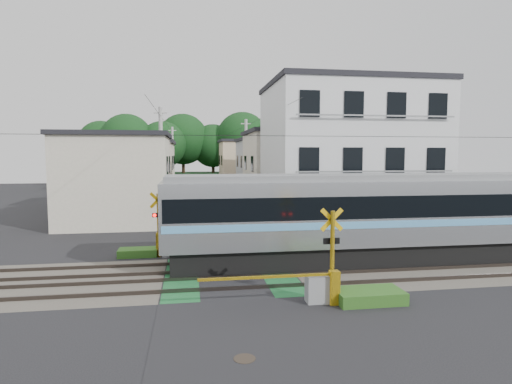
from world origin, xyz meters
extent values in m
plane|color=black|center=(0.00, 0.00, 0.00)|extent=(120.00, 120.00, 0.00)
cube|color=#47423A|center=(0.00, 0.00, 0.00)|extent=(120.00, 6.00, 0.00)
cube|color=black|center=(0.00, 0.00, 0.01)|extent=(5.20, 120.00, 0.00)
cube|color=#145126|center=(-1.90, 0.00, 0.01)|extent=(1.30, 6.00, 0.00)
cube|color=#145126|center=(1.90, 0.00, 0.01)|extent=(1.30, 6.00, 0.00)
cube|color=#3F3833|center=(0.00, -1.90, 0.07)|extent=(120.00, 0.08, 0.14)
cube|color=#3F3833|center=(0.00, -0.50, 0.07)|extent=(120.00, 0.08, 0.14)
cube|color=#3F3833|center=(0.00, 0.50, 0.07)|extent=(120.00, 0.08, 0.14)
cube|color=#3F3833|center=(0.00, 1.90, 0.07)|extent=(120.00, 0.08, 0.14)
cube|color=black|center=(6.75, 1.20, 0.47)|extent=(18.21, 2.51, 0.95)
cube|color=black|center=(0.11, 1.20, 0.32)|extent=(2.53, 2.32, 0.63)
cube|color=black|center=(13.39, 1.20, 0.32)|extent=(2.53, 2.32, 0.63)
cube|color=#B0B4B9|center=(6.75, 1.20, 2.32)|extent=(18.97, 2.95, 2.74)
cube|color=black|center=(6.75, 1.20, 2.65)|extent=(18.67, 2.99, 0.93)
cube|color=#5399D1|center=(6.75, 1.20, 1.94)|extent=(18.78, 2.98, 0.30)
cube|color=slate|center=(6.75, 1.20, 3.82)|extent=(18.59, 2.42, 0.25)
cube|color=black|center=(-2.69, 1.20, 2.73)|extent=(0.10, 2.54, 1.64)
cylinder|color=#E6B00C|center=(3.00, -3.60, 1.50)|extent=(0.14, 0.14, 3.00)
cube|color=#E6B00C|center=(3.00, -3.50, 2.70)|extent=(0.77, 0.05, 0.77)
cube|color=#E6B00C|center=(3.00, -3.50, 2.70)|extent=(0.77, 0.05, 0.77)
cube|color=black|center=(3.00, -3.50, 2.00)|extent=(0.55, 0.05, 0.20)
sphere|color=#FF0C07|center=(2.84, -3.44, 2.00)|extent=(0.16, 0.16, 0.16)
sphere|color=#FF0C07|center=(3.16, -3.44, 2.00)|extent=(0.16, 0.16, 0.16)
cube|color=gray|center=(2.50, -3.60, 0.45)|extent=(0.70, 0.50, 0.90)
cube|color=#E6B00C|center=(3.00, -3.85, 0.55)|extent=(0.30, 0.30, 1.10)
cube|color=#E6B00C|center=(0.75, -3.85, 1.00)|extent=(4.20, 0.08, 0.08)
cylinder|color=#E6B00C|center=(-3.00, 3.60, 1.50)|extent=(0.14, 0.14, 3.00)
cube|color=#E6B00C|center=(-3.00, 3.50, 2.70)|extent=(0.77, 0.05, 0.77)
cube|color=#E6B00C|center=(-3.00, 3.50, 2.70)|extent=(0.77, 0.05, 0.77)
cube|color=black|center=(-3.00, 3.50, 2.00)|extent=(0.55, 0.05, 0.20)
sphere|color=#FF0C07|center=(-3.16, 3.44, 2.00)|extent=(0.16, 0.16, 0.16)
sphere|color=#FF0C07|center=(-2.84, 3.44, 2.00)|extent=(0.16, 0.16, 0.16)
cube|color=gray|center=(-2.50, 3.60, 0.45)|extent=(0.70, 0.50, 0.90)
cube|color=#E6B00C|center=(-3.00, 3.85, 0.55)|extent=(0.30, 0.30, 1.10)
cube|color=#E6B00C|center=(-0.75, 3.85, 1.00)|extent=(4.20, 0.08, 0.08)
cube|color=silver|center=(8.50, 9.50, 4.50)|extent=(10.00, 8.00, 9.00)
cube|color=black|center=(8.50, 9.50, 9.15)|extent=(10.20, 8.16, 0.30)
cube|color=black|center=(4.80, 5.47, 1.50)|extent=(1.10, 0.06, 1.40)
cube|color=black|center=(7.25, 5.47, 1.50)|extent=(1.10, 0.06, 1.40)
cube|color=black|center=(9.70, 5.47, 1.50)|extent=(1.10, 0.06, 1.40)
cube|color=black|center=(12.15, 5.47, 1.50)|extent=(1.10, 0.06, 1.40)
cube|color=gray|center=(8.50, 5.25, 0.90)|extent=(9.00, 0.06, 0.08)
cube|color=black|center=(4.80, 5.47, 4.50)|extent=(1.10, 0.06, 1.40)
cube|color=black|center=(7.25, 5.47, 4.50)|extent=(1.10, 0.06, 1.40)
cube|color=black|center=(9.70, 5.47, 4.50)|extent=(1.10, 0.06, 1.40)
cube|color=black|center=(12.15, 5.47, 4.50)|extent=(1.10, 0.06, 1.40)
cube|color=gray|center=(8.50, 5.25, 3.90)|extent=(9.00, 0.06, 0.08)
cube|color=black|center=(4.80, 5.47, 7.50)|extent=(1.10, 0.06, 1.40)
cube|color=black|center=(7.25, 5.47, 7.50)|extent=(1.10, 0.06, 1.40)
cube|color=black|center=(9.70, 5.47, 7.50)|extent=(1.10, 0.06, 1.40)
cube|color=black|center=(12.15, 5.47, 7.50)|extent=(1.10, 0.06, 1.40)
cube|color=gray|center=(8.50, 5.25, 6.90)|extent=(9.00, 0.06, 0.08)
cube|color=beige|center=(-6.50, 14.00, 3.00)|extent=(7.00, 7.00, 6.00)
cube|color=black|center=(-6.50, 14.00, 6.15)|extent=(7.35, 7.35, 0.30)
cube|color=black|center=(-2.97, 12.25, 1.30)|extent=(0.06, 1.00, 1.20)
cube|color=black|center=(-2.97, 15.75, 1.30)|extent=(0.06, 1.00, 1.20)
cube|color=black|center=(-2.97, 12.25, 4.10)|extent=(0.06, 1.00, 1.20)
cube|color=black|center=(-2.97, 15.75, 4.10)|extent=(0.06, 1.00, 1.20)
cube|color=beige|center=(6.80, 18.00, 3.25)|extent=(7.00, 8.00, 6.50)
cube|color=black|center=(6.80, 18.00, 6.65)|extent=(7.35, 8.40, 0.30)
cube|color=black|center=(3.27, 16.00, 1.30)|extent=(0.06, 1.00, 1.20)
cube|color=black|center=(3.27, 20.00, 1.30)|extent=(0.06, 1.00, 1.20)
cube|color=black|center=(3.27, 16.00, 4.10)|extent=(0.06, 1.00, 1.20)
cube|color=black|center=(3.27, 20.00, 4.10)|extent=(0.06, 1.00, 1.20)
cube|color=beige|center=(-7.00, 23.00, 2.90)|extent=(8.00, 7.00, 5.80)
cube|color=black|center=(-7.00, 23.00, 5.95)|extent=(8.40, 7.35, 0.30)
cube|color=black|center=(-2.97, 21.25, 1.30)|extent=(0.06, 1.00, 1.20)
cube|color=black|center=(-2.97, 24.75, 1.30)|extent=(0.06, 1.00, 1.20)
cube|color=black|center=(-2.97, 21.25, 4.10)|extent=(0.06, 1.00, 1.20)
cube|color=black|center=(-2.97, 24.75, 4.10)|extent=(0.06, 1.00, 1.20)
cube|color=#A9ABAE|center=(7.20, 28.00, 3.10)|extent=(7.00, 7.00, 6.20)
cube|color=black|center=(7.20, 28.00, 6.35)|extent=(7.35, 7.35, 0.30)
cube|color=black|center=(3.67, 26.25, 1.30)|extent=(0.06, 1.00, 1.20)
cube|color=black|center=(3.67, 29.75, 1.30)|extent=(0.06, 1.00, 1.20)
cube|color=black|center=(3.67, 26.25, 4.10)|extent=(0.06, 1.00, 1.20)
cube|color=black|center=(3.67, 29.75, 4.10)|extent=(0.06, 1.00, 1.20)
cube|color=beige|center=(-6.80, 33.00, 3.00)|extent=(7.00, 8.00, 6.00)
cube|color=black|center=(-6.80, 33.00, 6.15)|extent=(7.35, 8.40, 0.30)
cube|color=black|center=(-3.27, 31.00, 1.30)|extent=(0.06, 1.00, 1.20)
cube|color=black|center=(-3.27, 35.00, 1.30)|extent=(0.06, 1.00, 1.20)
cube|color=black|center=(-3.27, 31.00, 4.10)|extent=(0.06, 1.00, 1.20)
cube|color=black|center=(-3.27, 35.00, 4.10)|extent=(0.06, 1.00, 1.20)
cube|color=#CCB590|center=(6.50, 38.00, 3.20)|extent=(8.00, 7.00, 6.40)
cube|color=black|center=(6.50, 38.00, 6.55)|extent=(8.40, 7.35, 0.30)
cube|color=black|center=(2.47, 36.25, 1.30)|extent=(0.06, 1.00, 1.20)
cube|color=black|center=(2.47, 39.75, 1.30)|extent=(0.06, 1.00, 1.20)
cube|color=black|center=(2.47, 36.25, 4.10)|extent=(0.06, 1.00, 1.20)
cube|color=black|center=(2.47, 39.75, 4.10)|extent=(0.06, 1.00, 1.20)
cube|color=#123715|center=(0.00, 50.00, 1.00)|extent=(40.00, 10.00, 2.00)
cylinder|color=#332114|center=(-14.37, 49.95, 2.45)|extent=(0.50, 0.50, 4.91)
sphere|color=#123715|center=(-14.37, 49.95, 6.38)|extent=(6.87, 6.87, 6.87)
cylinder|color=#332114|center=(-10.11, 45.71, 2.63)|extent=(0.50, 0.50, 5.25)
sphere|color=#123715|center=(-10.11, 45.71, 6.83)|extent=(7.36, 7.36, 7.36)
cylinder|color=#332114|center=(-5.28, 46.03, 2.39)|extent=(0.50, 0.50, 4.79)
sphere|color=#123715|center=(-5.28, 46.03, 6.22)|extent=(6.70, 6.70, 6.70)
cylinder|color=#332114|center=(-2.39, 49.81, 2.75)|extent=(0.50, 0.50, 5.50)
sphere|color=#123715|center=(-2.39, 49.81, 7.15)|extent=(7.70, 7.70, 7.70)
cylinder|color=#332114|center=(2.19, 50.26, 2.38)|extent=(0.50, 0.50, 4.76)
sphere|color=#123715|center=(2.19, 50.26, 6.19)|extent=(6.66, 6.66, 6.66)
cylinder|color=#332114|center=(6.58, 48.47, 2.82)|extent=(0.50, 0.50, 5.64)
sphere|color=#123715|center=(6.58, 48.47, 7.33)|extent=(7.90, 7.90, 7.90)
cylinder|color=#332114|center=(10.38, 46.19, 2.39)|extent=(0.50, 0.50, 4.79)
sphere|color=#123715|center=(10.38, 46.19, 6.23)|extent=(6.70, 6.70, 6.70)
cylinder|color=#332114|center=(13.21, 50.79, 2.64)|extent=(0.50, 0.50, 5.28)
sphere|color=#123715|center=(13.21, 50.79, 6.86)|extent=(7.39, 7.39, 7.39)
cube|color=black|center=(6.00, 1.20, 5.60)|extent=(60.00, 0.02, 0.02)
cylinder|color=#A5A5A0|center=(-3.40, 13.00, 4.00)|extent=(0.26, 0.26, 8.00)
cube|color=#A5A5A0|center=(-3.40, 13.00, 7.60)|extent=(0.90, 0.08, 0.08)
cylinder|color=#A5A5A0|center=(3.60, 22.00, 4.00)|extent=(0.26, 0.26, 8.00)
cube|color=#A5A5A0|center=(3.60, 22.00, 7.60)|extent=(0.90, 0.08, 0.08)
cylinder|color=#A5A5A0|center=(-3.40, 34.00, 4.00)|extent=(0.26, 0.26, 8.00)
cube|color=#A5A5A0|center=(-3.40, 34.00, 7.60)|extent=(0.90, 0.08, 0.08)
cube|color=black|center=(-3.40, 23.50, 7.40)|extent=(0.02, 42.00, 0.02)
cube|color=black|center=(3.60, 23.50, 7.40)|extent=(0.02, 42.00, 0.02)
imported|color=black|center=(1.34, 34.05, 0.90)|extent=(0.76, 0.61, 1.79)
cylinder|color=#2D261E|center=(-0.32, -7.07, 0.01)|extent=(0.52, 0.52, 0.02)
cube|color=#2D5E1E|center=(4.20, -3.80, 0.20)|extent=(2.20, 1.20, 0.40)
cube|color=#2D5E1E|center=(-4.00, 3.90, 0.18)|extent=(1.80, 1.00, 0.36)
cube|color=#2D5E1E|center=(4.60, 3.20, 0.15)|extent=(1.50, 0.90, 0.30)
camera|label=1|loc=(-1.56, -16.67, 4.80)|focal=30.00mm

